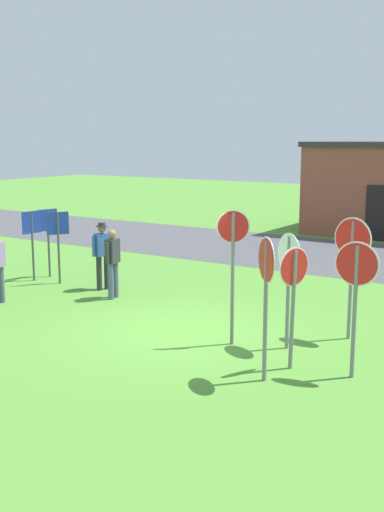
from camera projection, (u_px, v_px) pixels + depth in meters
ground_plane at (176, 331)px, 12.74m from camera, size 80.00×80.00×0.00m
street_asphalt at (344, 257)px, 20.72m from camera, size 60.00×6.40×0.01m
stop_sign_leaning_right at (293, 288)px, 10.43m from camera, size 0.25×0.63×2.09m
stop_sign_far_back at (289, 270)px, 11.46m from camera, size 0.66×0.46×2.16m
stop_sign_leaning_left at (266, 284)px, 9.87m from camera, size 0.54×0.52×2.34m
stop_sign_nearest at (356, 286)px, 10.02m from camera, size 0.72×0.07×2.25m
stop_sign_low_front at (352, 256)px, 11.99m from camera, size 0.79×0.22×2.37m
stop_sign_rear_left at (233, 257)px, 11.66m from camera, size 0.50×0.37×2.55m
person_in_teal at (113, 260)px, 15.21m from camera, size 0.27×0.56×1.69m
person_in_dark_shirt at (102, 251)px, 16.11m from camera, size 0.44×0.54×1.74m
info_panel_leftmost at (48, 230)px, 17.53m from camera, size 0.17×0.59×1.90m
info_panel_middle at (32, 233)px, 17.06m from camera, size 0.10×0.60×1.90m
info_panel_rightmost at (58, 234)px, 16.71m from camera, size 0.31×0.54×1.93m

